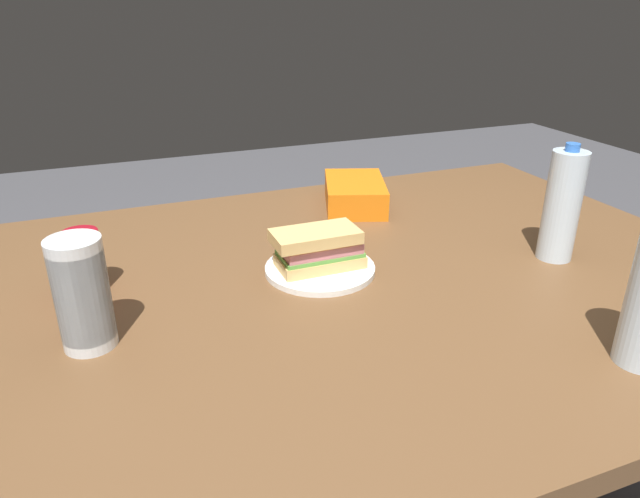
# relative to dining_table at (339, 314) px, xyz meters

# --- Properties ---
(dining_table) EXTENTS (1.68, 1.16, 0.77)m
(dining_table) POSITION_rel_dining_table_xyz_m (0.00, 0.00, 0.00)
(dining_table) COLOR brown
(dining_table) RESTS_ON ground_plane
(paper_plate) EXTENTS (0.22, 0.22, 0.01)m
(paper_plate) POSITION_rel_dining_table_xyz_m (0.02, -0.04, 0.09)
(paper_plate) COLOR white
(paper_plate) RESTS_ON dining_table
(sandwich) EXTENTS (0.18, 0.10, 0.08)m
(sandwich) POSITION_rel_dining_table_xyz_m (0.03, -0.04, 0.13)
(sandwich) COLOR #DBB26B
(sandwich) RESTS_ON paper_plate
(soda_can_red) EXTENTS (0.07, 0.07, 0.12)m
(soda_can_red) POSITION_rel_dining_table_xyz_m (0.46, -0.13, 0.14)
(soda_can_red) COLOR maroon
(soda_can_red) RESTS_ON dining_table
(chip_bag) EXTENTS (0.22, 0.27, 0.07)m
(chip_bag) POSITION_rel_dining_table_xyz_m (-0.20, -0.37, 0.12)
(chip_bag) COLOR orange
(chip_bag) RESTS_ON dining_table
(water_bottle_tall) EXTENTS (0.07, 0.07, 0.25)m
(water_bottle_tall) POSITION_rel_dining_table_xyz_m (-0.47, 0.08, 0.20)
(water_bottle_tall) COLOR silver
(water_bottle_tall) RESTS_ON dining_table
(plastic_cup_stack) EXTENTS (0.08, 0.08, 0.18)m
(plastic_cup_stack) POSITION_rel_dining_table_xyz_m (0.47, 0.07, 0.17)
(plastic_cup_stack) COLOR silver
(plastic_cup_stack) RESTS_ON dining_table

